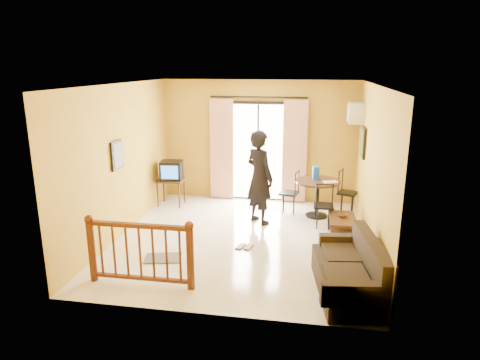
% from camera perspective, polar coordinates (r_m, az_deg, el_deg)
% --- Properties ---
extents(ground, '(5.00, 5.00, 0.00)m').
position_cam_1_polar(ground, '(7.99, 0.06, -7.88)').
color(ground, beige).
rests_on(ground, ground).
extents(room_shell, '(5.00, 5.00, 5.00)m').
position_cam_1_polar(room_shell, '(7.48, 0.07, 4.21)').
color(room_shell, white).
rests_on(room_shell, ground).
extents(balcony_door, '(2.25, 0.14, 2.46)m').
position_cam_1_polar(balcony_door, '(9.95, 2.40, 3.90)').
color(balcony_door, black).
rests_on(balcony_door, ground).
extents(tv_table, '(0.61, 0.51, 0.61)m').
position_cam_1_polar(tv_table, '(9.85, -9.21, -0.32)').
color(tv_table, black).
rests_on(tv_table, ground).
extents(television, '(0.51, 0.48, 0.42)m').
position_cam_1_polar(television, '(9.76, -9.12, 1.31)').
color(television, black).
rests_on(television, tv_table).
extents(picture_left, '(0.05, 0.42, 0.52)m').
position_cam_1_polar(picture_left, '(8.00, -16.07, 3.20)').
color(picture_left, black).
rests_on(picture_left, room_shell).
extents(dining_table, '(0.95, 0.95, 0.79)m').
position_cam_1_polar(dining_table, '(9.10, 10.31, -1.05)').
color(dining_table, black).
rests_on(dining_table, ground).
extents(water_jug, '(0.15, 0.15, 0.27)m').
position_cam_1_polar(water_jug, '(9.12, 10.09, 0.95)').
color(water_jug, blue).
rests_on(water_jug, dining_table).
extents(serving_tray, '(0.32, 0.26, 0.02)m').
position_cam_1_polar(serving_tray, '(8.96, 11.96, -0.24)').
color(serving_tray, white).
rests_on(serving_tray, dining_table).
extents(dining_chairs, '(1.74, 1.43, 0.95)m').
position_cam_1_polar(dining_chairs, '(9.22, 10.47, -4.91)').
color(dining_chairs, black).
rests_on(dining_chairs, ground).
extents(air_conditioner, '(0.31, 0.60, 0.40)m').
position_cam_1_polar(air_conditioner, '(9.29, 15.13, 8.61)').
color(air_conditioner, silver).
rests_on(air_conditioner, room_shell).
extents(botanical_print, '(0.05, 0.50, 0.60)m').
position_cam_1_polar(botanical_print, '(8.73, 16.09, 4.83)').
color(botanical_print, black).
rests_on(botanical_print, room_shell).
extents(coffee_table, '(0.47, 0.85, 0.38)m').
position_cam_1_polar(coffee_table, '(8.22, 13.46, -5.73)').
color(coffee_table, black).
rests_on(coffee_table, ground).
extents(bowl, '(0.19, 0.19, 0.06)m').
position_cam_1_polar(bowl, '(8.21, 13.51, -4.61)').
color(bowl, brown).
rests_on(bowl, coffee_table).
extents(sofa, '(1.00, 1.81, 0.82)m').
position_cam_1_polar(sofa, '(6.30, 14.66, -11.94)').
color(sofa, black).
rests_on(sofa, ground).
extents(standing_person, '(0.82, 0.80, 1.89)m').
position_cam_1_polar(standing_person, '(8.54, 2.61, 0.36)').
color(standing_person, black).
rests_on(standing_person, ground).
extents(stair_balustrade, '(1.63, 0.13, 1.04)m').
position_cam_1_polar(stair_balustrade, '(6.38, -13.23, -8.93)').
color(stair_balustrade, '#471E0F').
rests_on(stair_balustrade, ground).
extents(doormat, '(0.67, 0.52, 0.02)m').
position_cam_1_polar(doormat, '(7.34, -10.21, -10.20)').
color(doormat, '#534C42').
rests_on(doormat, ground).
extents(sandals, '(0.30, 0.27, 0.03)m').
position_cam_1_polar(sandals, '(7.63, 0.62, -8.88)').
color(sandals, brown).
rests_on(sandals, ground).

